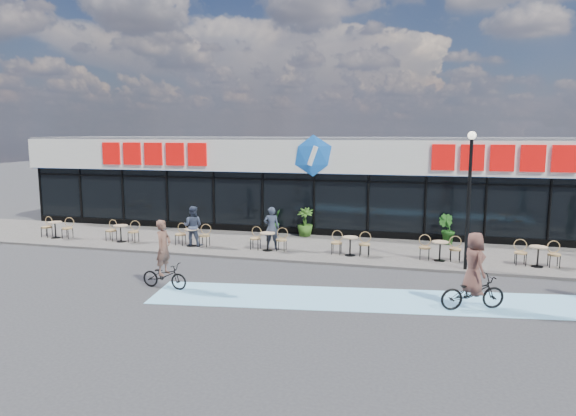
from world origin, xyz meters
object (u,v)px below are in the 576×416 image
at_px(potted_plant_mid, 275,222).
at_px(bistro_set_0, 57,228).
at_px(lamp_post, 469,188).
at_px(patron_left, 272,228).
at_px(potted_plant_right, 447,229).
at_px(potted_plant_left, 305,222).
at_px(patron_right, 193,226).
at_px(cyclist_a, 473,280).

bearing_deg(potted_plant_mid, bistro_set_0, -160.82).
height_order(lamp_post, patron_left, lamp_post).
bearing_deg(potted_plant_right, potted_plant_mid, 178.57).
distance_m(lamp_post, potted_plant_mid, 9.56).
xyz_separation_m(potted_plant_right, patron_left, (-7.02, -2.76, 0.23)).
distance_m(lamp_post, bistro_set_0, 17.78).
distance_m(potted_plant_mid, potted_plant_right, 7.73).
xyz_separation_m(potted_plant_left, patron_left, (-0.77, -2.84, 0.22)).
bearing_deg(bistro_set_0, patron_left, 1.79).
height_order(bistro_set_0, potted_plant_left, potted_plant_left).
relative_size(lamp_post, patron_right, 2.83).
relative_size(bistro_set_0, patron_right, 0.91).
bearing_deg(patron_left, potted_plant_mid, -88.99).
distance_m(patron_left, cyclist_a, 9.12).
xyz_separation_m(bistro_set_0, potted_plant_left, (10.87, 3.15, 0.20)).
bearing_deg(patron_right, potted_plant_mid, -133.17).
distance_m(lamp_post, potted_plant_right, 4.75).
xyz_separation_m(bistro_set_0, patron_right, (6.74, 0.00, 0.39)).
xyz_separation_m(bistro_set_0, patron_left, (10.10, 0.32, 0.41)).
distance_m(potted_plant_right, patron_right, 10.83).
distance_m(bistro_set_0, patron_right, 6.75).
bearing_deg(potted_plant_left, potted_plant_right, -0.73).
bearing_deg(potted_plant_left, potted_plant_mid, 175.63).
bearing_deg(potted_plant_left, cyclist_a, -51.29).
xyz_separation_m(lamp_post, bistro_set_0, (-17.58, 1.09, -2.41)).
bearing_deg(potted_plant_mid, patron_left, -76.54).
bearing_deg(patron_right, lamp_post, 170.18).
distance_m(potted_plant_left, cyclist_a, 10.54).
xyz_separation_m(potted_plant_left, potted_plant_mid, (-1.47, 0.11, -0.07)).
bearing_deg(lamp_post, potted_plant_right, 96.34).
height_order(potted_plant_mid, patron_left, patron_left).
relative_size(patron_right, cyclist_a, 0.78).
relative_size(bistro_set_0, potted_plant_right, 1.21).
height_order(lamp_post, patron_right, lamp_post).
relative_size(potted_plant_left, patron_left, 0.75).
distance_m(potted_plant_left, patron_left, 2.95).
xyz_separation_m(lamp_post, cyclist_a, (-0.12, -3.97, -2.15)).
relative_size(bistro_set_0, cyclist_a, 0.71).
relative_size(lamp_post, potted_plant_mid, 4.13).
bearing_deg(patron_left, patron_right, -7.11).
bearing_deg(potted_plant_left, lamp_post, -32.33).
bearing_deg(potted_plant_mid, cyclist_a, -45.95).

